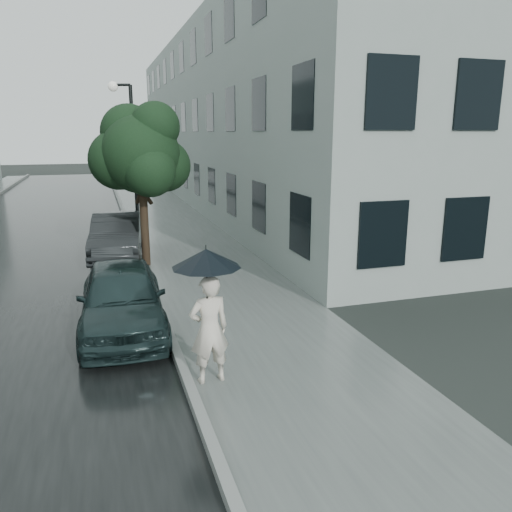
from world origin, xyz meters
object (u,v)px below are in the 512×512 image
object	(u,v)px
street_tree	(140,153)
car_near	(122,297)
pedestrian	(209,329)
car_far	(117,235)
lamp_post	(130,156)

from	to	relation	value
street_tree	car_near	xyz separation A→B (m)	(-0.92, -5.03, -2.56)
pedestrian	street_tree	size ratio (longest dim) A/B	0.37
car_near	car_far	distance (m)	6.28
pedestrian	street_tree	xyz separation A→B (m)	(-0.25, 7.59, 2.37)
street_tree	car_near	size ratio (longest dim) A/B	1.17
lamp_post	pedestrian	bearing A→B (deg)	-69.00
car_near	car_far	xyz separation A→B (m)	(0.17, 6.28, -0.00)
street_tree	pedestrian	bearing A→B (deg)	-88.11
car_near	pedestrian	bearing A→B (deg)	-63.31
lamp_post	car_near	world-z (taller)	lamp_post
pedestrian	lamp_post	bearing A→B (deg)	-94.22
lamp_post	car_near	size ratio (longest dim) A/B	1.36
lamp_post	car_near	distance (m)	7.90
pedestrian	car_far	distance (m)	8.89
street_tree	car_far	size ratio (longest dim) A/B	1.14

